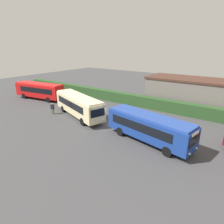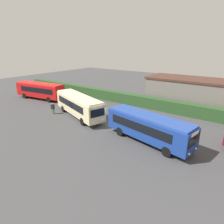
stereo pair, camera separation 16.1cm
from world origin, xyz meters
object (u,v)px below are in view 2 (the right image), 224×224
Objects in this scene: bus_red at (40,90)px; bus_cream at (79,105)px; person_left at (53,108)px; bus_blue at (148,127)px; person_center at (170,133)px.

bus_red is 13.26m from bus_cream.
bus_red is at bearing 48.55° from person_left.
person_left is (-15.49, -0.39, -0.85)m from bus_blue.
bus_red is at bearing 150.52° from person_center.
person_center is (13.35, 0.35, -0.84)m from bus_cream.
bus_cream is at bearing -175.27° from bus_blue.
bus_red is 5.80× the size of person_center.
bus_cream is 11.60m from bus_blue.
bus_cream is 13.38m from person_center.
bus_red reaches higher than bus_blue.
person_center is (1.82, 1.55, -0.77)m from bus_blue.
person_left is at bearing -139.65° from bus_cream.
bus_red is 26.47m from person_center.
bus_cream reaches higher than bus_blue.
bus_blue is at bearing -164.34° from person_center.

